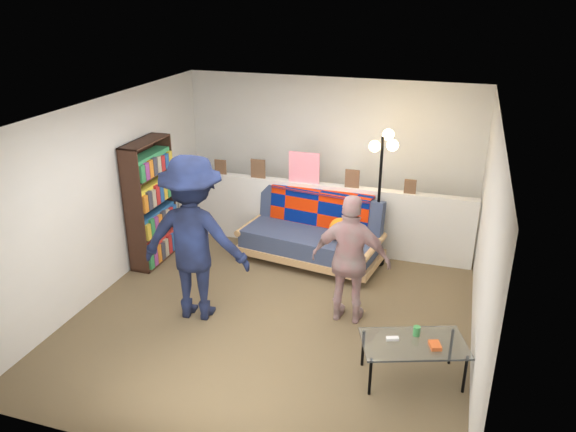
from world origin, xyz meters
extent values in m
plane|color=brown|center=(0.00, 0.00, 0.00)|extent=(5.00, 5.00, 0.00)
cube|color=silver|center=(0.00, 2.50, 1.20)|extent=(4.50, 0.10, 2.40)
cube|color=silver|center=(-2.25, 0.00, 1.20)|extent=(0.10, 5.00, 2.40)
cube|color=silver|center=(2.25, 0.00, 1.20)|extent=(0.10, 5.00, 2.40)
cube|color=white|center=(0.00, 0.00, 2.40)|extent=(4.50, 5.00, 0.10)
cube|color=silver|center=(0.00, 1.80, 0.50)|extent=(4.45, 0.15, 1.00)
cube|color=brown|center=(-1.50, 1.78, 1.11)|extent=(0.18, 0.02, 0.22)
cube|color=brown|center=(-0.90, 1.78, 1.14)|extent=(0.22, 0.02, 0.28)
cube|color=white|center=(-0.20, 1.78, 1.23)|extent=(0.45, 0.02, 0.45)
cube|color=brown|center=(0.50, 1.78, 1.13)|extent=(0.20, 0.02, 0.26)
cube|color=brown|center=(1.30, 1.78, 1.10)|extent=(0.16, 0.02, 0.20)
cube|color=tan|center=(0.03, 1.31, 0.15)|extent=(2.07, 1.16, 0.10)
cube|color=#333F5D|center=(0.03, 1.26, 0.33)|extent=(1.94, 1.00, 0.25)
cube|color=#333F5D|center=(0.08, 1.64, 0.64)|extent=(1.87, 0.52, 0.58)
cylinder|color=tan|center=(-0.88, 1.45, 0.41)|extent=(0.23, 0.88, 0.09)
cylinder|color=tan|center=(0.95, 1.17, 0.41)|extent=(0.23, 0.88, 0.09)
cube|color=navy|center=(0.07, 1.56, 0.64)|extent=(1.49, 0.33, 0.53)
cube|color=navy|center=(0.09, 1.69, 0.93)|extent=(1.52, 0.48, 0.03)
sphere|color=orange|center=(0.48, 1.19, 0.61)|extent=(0.31, 0.31, 0.31)
cube|color=black|center=(-2.22, 0.71, 0.87)|extent=(0.02, 0.87, 1.74)
cube|color=black|center=(-2.08, 0.28, 0.87)|extent=(0.29, 0.02, 1.74)
cube|color=black|center=(-2.08, 1.13, 0.87)|extent=(0.29, 0.02, 1.74)
cube|color=black|center=(-2.08, 0.71, 1.73)|extent=(0.29, 0.87, 0.02)
cube|color=black|center=(-2.08, 0.71, 0.02)|extent=(0.29, 0.87, 0.04)
cube|color=black|center=(-2.08, 0.71, 0.46)|extent=(0.29, 0.83, 0.02)
cube|color=black|center=(-2.08, 0.71, 0.87)|extent=(0.29, 0.83, 0.02)
cube|color=black|center=(-2.08, 0.71, 1.27)|extent=(0.29, 0.83, 0.02)
cube|color=red|center=(-2.06, 0.71, 0.19)|extent=(0.21, 0.81, 0.29)
cube|color=#235C9A|center=(-2.06, 0.71, 0.62)|extent=(0.21, 0.81, 0.27)
cube|color=yellow|center=(-2.06, 0.71, 1.02)|extent=(0.21, 0.81, 0.29)
cube|color=#389A5D|center=(-2.06, 0.71, 1.43)|extent=(0.21, 0.81, 0.27)
cylinder|color=black|center=(1.33, -1.20, 0.20)|extent=(0.04, 0.04, 0.40)
cylinder|color=black|center=(2.18, -0.90, 0.20)|extent=(0.04, 0.04, 0.40)
cylinder|color=black|center=(1.18, -0.79, 0.20)|extent=(0.04, 0.04, 0.40)
cylinder|color=black|center=(2.04, -0.48, 0.20)|extent=(0.04, 0.04, 0.40)
cube|color=silver|center=(1.68, -0.84, 0.41)|extent=(1.13, 0.86, 0.02)
cube|color=white|center=(1.48, -0.86, 0.44)|extent=(0.13, 0.09, 0.03)
cube|color=orange|center=(1.88, -0.86, 0.44)|extent=(0.14, 0.17, 0.04)
cylinder|color=#3F974C|center=(1.69, -0.71, 0.47)|extent=(0.09, 0.09, 0.10)
cylinder|color=black|center=(0.92, 1.54, 0.02)|extent=(0.31, 0.31, 0.03)
cylinder|color=black|center=(0.92, 1.54, 0.91)|extent=(0.05, 0.05, 1.82)
sphere|color=#FFC672|center=(0.81, 1.63, 1.66)|extent=(0.15, 0.15, 0.15)
sphere|color=#FFC672|center=(1.06, 1.48, 1.74)|extent=(0.15, 0.15, 0.15)
sphere|color=#FFC672|center=(0.97, 1.66, 1.82)|extent=(0.15, 0.15, 0.15)
imported|color=black|center=(-0.86, -0.39, 0.98)|extent=(1.32, 0.84, 1.95)
imported|color=pink|center=(0.86, 0.03, 0.77)|extent=(0.91, 0.39, 1.54)
camera|label=1|loc=(1.90, -5.55, 3.65)|focal=35.00mm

